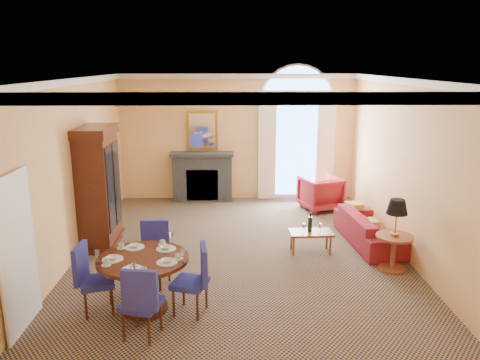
{
  "coord_description": "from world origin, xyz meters",
  "views": [
    {
      "loc": [
        -0.17,
        -8.11,
        3.47
      ],
      "look_at": [
        0.0,
        0.5,
        1.3
      ],
      "focal_mm": 35.0,
      "sensor_mm": 36.0,
      "label": 1
    }
  ],
  "objects_px": {
    "coffee_table": "(311,232)",
    "armchair": "(320,193)",
    "dining_table": "(144,271)",
    "side_table": "(395,227)",
    "sofa": "(370,229)",
    "armoire": "(98,189)"
  },
  "relations": [
    {
      "from": "sofa",
      "to": "side_table",
      "type": "relative_size",
      "value": 1.67
    },
    {
      "from": "dining_table",
      "to": "side_table",
      "type": "relative_size",
      "value": 1.05
    },
    {
      "from": "dining_table",
      "to": "side_table",
      "type": "xyz_separation_m",
      "value": [
        4.02,
        1.27,
        0.18
      ]
    },
    {
      "from": "armoire",
      "to": "sofa",
      "type": "height_order",
      "value": "armoire"
    },
    {
      "from": "coffee_table",
      "to": "side_table",
      "type": "relative_size",
      "value": 0.66
    },
    {
      "from": "armchair",
      "to": "coffee_table",
      "type": "height_order",
      "value": "armchair"
    },
    {
      "from": "armoire",
      "to": "dining_table",
      "type": "height_order",
      "value": "armoire"
    },
    {
      "from": "dining_table",
      "to": "sofa",
      "type": "distance_m",
      "value": 4.69
    },
    {
      "from": "armchair",
      "to": "armoire",
      "type": "bearing_deg",
      "value": 5.39
    },
    {
      "from": "dining_table",
      "to": "coffee_table",
      "type": "relative_size",
      "value": 1.57
    },
    {
      "from": "sofa",
      "to": "armchair",
      "type": "distance_m",
      "value": 2.29
    },
    {
      "from": "coffee_table",
      "to": "armchair",
      "type": "bearing_deg",
      "value": 74.0
    },
    {
      "from": "sofa",
      "to": "coffee_table",
      "type": "xyz_separation_m",
      "value": [
        -1.24,
        -0.43,
        0.1
      ]
    },
    {
      "from": "sofa",
      "to": "side_table",
      "type": "xyz_separation_m",
      "value": [
        0.05,
        -1.22,
        0.48
      ]
    },
    {
      "from": "dining_table",
      "to": "side_table",
      "type": "height_order",
      "value": "side_table"
    },
    {
      "from": "armchair",
      "to": "dining_table",
      "type": "bearing_deg",
      "value": 35.12
    },
    {
      "from": "sofa",
      "to": "coffee_table",
      "type": "relative_size",
      "value": 2.51
    },
    {
      "from": "dining_table",
      "to": "coffee_table",
      "type": "bearing_deg",
      "value": 37.0
    },
    {
      "from": "armoire",
      "to": "armchair",
      "type": "xyz_separation_m",
      "value": [
        4.71,
        2.14,
        -0.71
      ]
    },
    {
      "from": "armoire",
      "to": "side_table",
      "type": "bearing_deg",
      "value": -13.72
    },
    {
      "from": "dining_table",
      "to": "sofa",
      "type": "bearing_deg",
      "value": 32.11
    },
    {
      "from": "side_table",
      "to": "armchair",
      "type": "bearing_deg",
      "value": 100.1
    }
  ]
}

